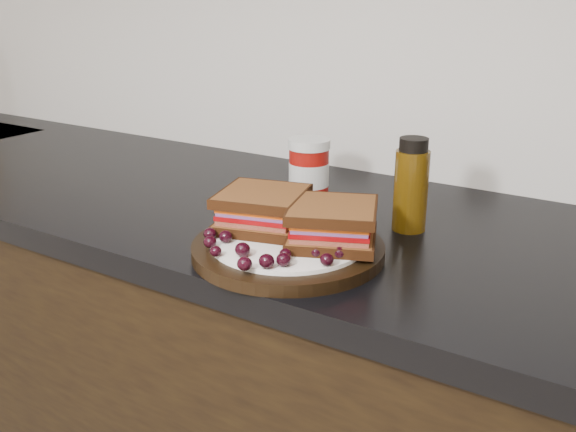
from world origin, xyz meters
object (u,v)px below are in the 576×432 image
object	(u,v)px
condiment_jar	(309,169)
oil_bottle	(411,185)
plate	(288,249)
sandwich_left	(262,209)

from	to	relation	value
condiment_jar	oil_bottle	size ratio (longest dim) A/B	0.75
plate	oil_bottle	bearing A→B (deg)	60.78
plate	oil_bottle	world-z (taller)	oil_bottle
plate	sandwich_left	bearing A→B (deg)	159.47
plate	condiment_jar	size ratio (longest dim) A/B	2.49
plate	condiment_jar	distance (m)	0.27
sandwich_left	oil_bottle	bearing A→B (deg)	30.63
sandwich_left	condiment_jar	distance (m)	0.22
plate	oil_bottle	distance (m)	0.23
plate	oil_bottle	size ratio (longest dim) A/B	1.87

